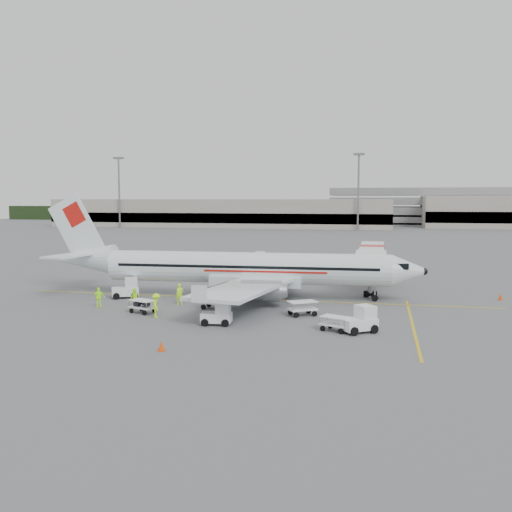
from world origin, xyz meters
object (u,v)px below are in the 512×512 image
Objects in this scene: belt_loader at (213,288)px; tug_mid at (216,313)px; jet_bridge at (372,267)px; tug_aft at (125,288)px; tug_fore at (359,319)px; aircraft at (247,247)px.

belt_loader reaches higher than tug_mid.
tug_aft is at bearing -153.34° from jet_bridge.
tug_aft is (-11.53, 9.11, 0.09)m from tug_mid.
belt_loader is 16.29m from tug_fore.
belt_loader reaches higher than tug_fore.
aircraft reaches higher than tug_mid.
tug_aft is at bearing 135.54° from tug_mid.
tug_mid is (0.44, -11.73, -3.94)m from aircraft.
tug_mid is 14.70m from tug_aft.
aircraft is 14.38× the size of tug_fore.
belt_loader is 1.81× the size of tug_aft.
jet_bridge is 23.14m from tug_mid.
jet_bridge is 17.91m from belt_loader.
tug_fore is 0.99× the size of tug_aft.
jet_bridge is at bearing -0.49° from tug_aft.
belt_loader is at bearing 102.22° from tug_mid.
aircraft is 16.55m from tug_fore.
tug_fore reaches higher than tug_mid.
jet_bridge is 6.97× the size of tug_fore.
aircraft is at bearing 64.33° from belt_loader.
tug_aft is (-22.37, -11.28, -1.27)m from jet_bridge.
belt_loader is at bearing -137.17° from aircraft.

